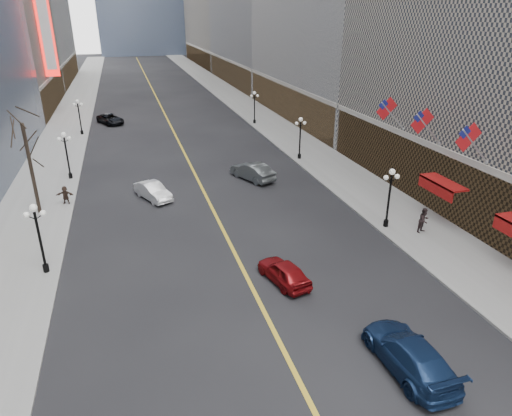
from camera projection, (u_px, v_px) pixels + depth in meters
sidewalk_east at (261, 117)px, 70.08m from camera, size 6.00×230.00×0.15m
sidewalk_west at (67, 129)px, 62.98m from camera, size 6.00×230.00×0.15m
lane_line at (163, 110)px, 75.38m from camera, size 0.25×200.00×0.02m
streetlamp_east_1 at (390, 192)px, 33.08m from camera, size 1.26×0.44×4.52m
streetlamp_east_2 at (300, 134)px, 48.98m from camera, size 1.26×0.44×4.52m
streetlamp_east_3 at (254, 104)px, 64.87m from camera, size 1.26×0.44×4.52m
streetlamp_west_1 at (38, 232)px, 27.10m from camera, size 1.26×0.44×4.52m
streetlamp_west_2 at (66, 151)px, 42.99m from camera, size 1.26×0.44×4.52m
streetlamp_west_3 at (79, 113)px, 58.89m from camera, size 1.26×0.44×4.52m
flag_3 at (470, 140)px, 29.59m from camera, size 2.87×0.12×2.87m
flag_4 at (424, 123)px, 34.01m from camera, size 2.87×0.12×2.87m
flag_5 at (388, 110)px, 38.42m from camera, size 2.87×0.12×2.87m
awning_c at (441, 184)px, 34.10m from camera, size 1.40×4.00×0.93m
theatre_marquee at (46, 34)px, 66.62m from camera, size 2.00×0.55×12.00m
tree_west_far at (25, 138)px, 34.18m from camera, size 3.60×3.60×7.92m
car_nb_mid at (153, 191)px, 39.29m from camera, size 3.18×4.58×1.43m
car_nb_far at (110, 119)px, 65.87m from camera, size 4.32×5.67×1.43m
car_sb_near at (409, 354)px, 20.44m from camera, size 2.37×5.57×1.60m
car_sb_mid at (284, 272)px, 27.12m from camera, size 2.59×4.36×1.39m
car_sb_far at (252, 171)px, 43.83m from camera, size 3.65×5.29×1.65m
ped_east_walk at (424, 220)px, 32.91m from camera, size 1.02×0.78×1.86m
ped_west_far at (65, 195)px, 37.90m from camera, size 1.49×0.73×1.55m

